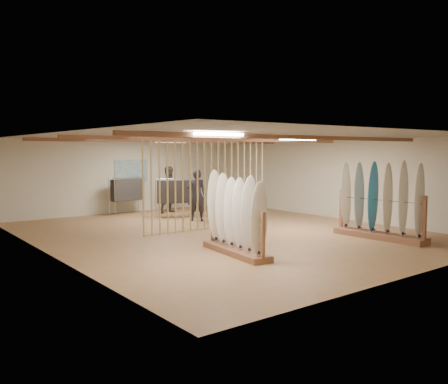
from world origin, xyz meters
TOP-DOWN VIEW (x-y plane):
  - floor at (0.00, 0.00)m, footprint 12.00×12.00m
  - ceiling at (0.00, 0.00)m, footprint 12.00×12.00m
  - wall_back at (0.00, 6.00)m, footprint 12.00×0.00m
  - wall_front at (0.00, -6.00)m, footprint 12.00×0.00m
  - wall_left at (-5.00, 0.00)m, footprint 0.00×12.00m
  - wall_right at (5.00, 0.00)m, footprint 0.00×12.00m
  - ceiling_slats at (0.00, 0.00)m, footprint 9.50×6.12m
  - light_panels at (0.00, 0.00)m, footprint 1.20×0.35m
  - bamboo_partition at (0.00, 0.80)m, footprint 4.45×0.05m
  - poster at (0.00, 5.98)m, footprint 1.40×0.03m
  - rack_left at (-1.53, -2.45)m, footprint 0.79×2.35m
  - rack_right at (2.82, -3.32)m, footprint 0.70×2.65m
  - clothing_rack_a at (-0.48, 5.40)m, footprint 1.31×0.55m
  - clothing_rack_b at (0.51, 3.55)m, footprint 1.28×0.78m
  - shopper_a at (0.67, 2.42)m, footprint 0.89×0.84m
  - shopper_b at (1.06, 4.81)m, footprint 1.02×0.81m

SIDE VIEW (x-z plane):
  - floor at x=0.00m, z-range 0.00..0.00m
  - rack_left at x=-1.53m, z-range -0.29..1.56m
  - rack_right at x=2.82m, z-range -0.33..1.79m
  - clothing_rack_a at x=-0.48m, z-range 0.21..1.64m
  - clothing_rack_b at x=0.51m, z-range 0.22..1.66m
  - shopper_a at x=0.67m, z-range 0.00..2.01m
  - shopper_b at x=1.06m, z-range 0.00..2.03m
  - bamboo_partition at x=0.00m, z-range 0.01..2.79m
  - wall_back at x=0.00m, z-range -4.60..7.40m
  - wall_front at x=0.00m, z-range -4.60..7.40m
  - wall_left at x=-5.00m, z-range -4.60..7.40m
  - wall_right at x=5.00m, z-range -4.60..7.40m
  - poster at x=0.00m, z-range 1.15..2.05m
  - ceiling_slats at x=0.00m, z-range 2.67..2.77m
  - light_panels at x=0.00m, z-range 2.71..2.77m
  - ceiling at x=0.00m, z-range 2.80..2.80m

